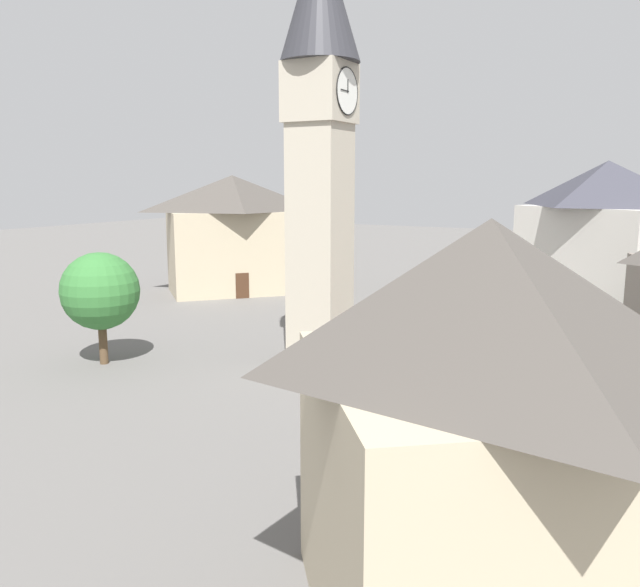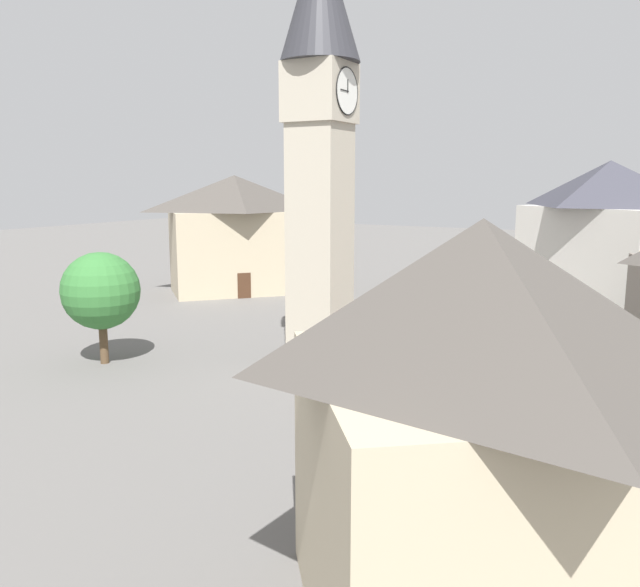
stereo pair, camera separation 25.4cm
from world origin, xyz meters
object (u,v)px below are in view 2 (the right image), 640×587
object	(u,v)px
tree	(101,291)
building_shop_left	(605,240)
car_silver_kerb	(400,380)
car_red_corner	(487,340)
car_blue_kerb	(560,400)
clock_tower	(320,113)
building_hall_far	(474,432)
pedestrian	(360,326)
building_corner_back	(235,233)

from	to	relation	value
tree	building_shop_left	distance (m)	32.75
car_silver_kerb	car_red_corner	size ratio (longest dim) A/B	1.00
car_red_corner	tree	bearing A→B (deg)	-55.13
car_blue_kerb	tree	world-z (taller)	tree
clock_tower	building_hall_far	world-z (taller)	clock_tower
car_red_corner	tree	distance (m)	21.12
car_blue_kerb	car_red_corner	distance (m)	10.01
car_blue_kerb	pedestrian	bearing A→B (deg)	-119.95
car_silver_kerb	car_red_corner	distance (m)	9.31
car_blue_kerb	car_silver_kerb	bearing A→B (deg)	-84.04
car_silver_kerb	pedestrian	xyz separation A→B (m)	(-7.96, -5.87, 0.25)
building_shop_left	building_corner_back	xyz separation A→B (m)	(3.00, -28.96, -0.45)
clock_tower	car_red_corner	world-z (taller)	clock_tower
clock_tower	tree	distance (m)	14.56
car_blue_kerb	building_hall_far	distance (m)	14.88
car_blue_kerb	car_silver_kerb	size ratio (longest dim) A/B	0.98
pedestrian	building_shop_left	xyz separation A→B (m)	(-13.84, 11.78, 4.54)
car_silver_kerb	pedestrian	distance (m)	9.89
car_silver_kerb	pedestrian	world-z (taller)	pedestrian
building_corner_back	clock_tower	bearing A→B (deg)	47.35
pedestrian	car_blue_kerb	bearing A→B (deg)	60.05
pedestrian	building_shop_left	distance (m)	18.73
car_silver_kerb	pedestrian	bearing A→B (deg)	-143.60
car_red_corner	tree	xyz separation A→B (m)	(11.94, -17.14, 3.13)
car_blue_kerb	car_red_corner	size ratio (longest dim) A/B	0.98
clock_tower	tree	world-z (taller)	clock_tower
clock_tower	car_red_corner	bearing A→B (deg)	131.83
car_red_corner	building_corner_back	bearing A→B (deg)	-111.41
car_red_corner	building_hall_far	xyz separation A→B (m)	(22.88, 5.79, 3.77)
car_blue_kerb	building_hall_far	xyz separation A→B (m)	(14.39, 0.49, 3.77)
building_hall_far	car_blue_kerb	bearing A→B (deg)	-178.04
clock_tower	pedestrian	bearing A→B (deg)	-178.12
tree	building_hall_far	xyz separation A→B (m)	(10.94, 22.92, 0.65)
building_shop_left	clock_tower	bearing A→B (deg)	-31.45
car_blue_kerb	building_corner_back	xyz separation A→B (m)	(-18.09, -29.77, 4.34)
pedestrian	building_corner_back	bearing A→B (deg)	-122.25
car_silver_kerb	car_red_corner	world-z (taller)	same
car_blue_kerb	building_shop_left	distance (m)	21.65
clock_tower	building_hall_far	distance (m)	22.56
building_shop_left	tree	bearing A→B (deg)	-41.38
car_red_corner	pedestrian	bearing A→B (deg)	-80.34
car_silver_kerb	tree	distance (m)	16.25
car_red_corner	pedestrian	size ratio (longest dim) A/B	2.64
clock_tower	car_silver_kerb	world-z (taller)	clock_tower
clock_tower	building_corner_back	distance (m)	24.83
tree	building_corner_back	size ratio (longest dim) A/B	0.46
car_red_corner	building_corner_back	world-z (taller)	building_corner_back
building_shop_left	building_corner_back	size ratio (longest dim) A/B	0.97
car_blue_kerb	building_corner_back	world-z (taller)	building_corner_back
car_silver_kerb	building_shop_left	size ratio (longest dim) A/B	0.35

